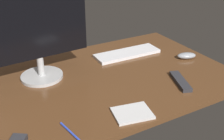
{
  "coord_description": "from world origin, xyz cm",
  "views": [
    {
      "loc": [
        -52.17,
        -111.71,
        69.88
      ],
      "look_at": [
        7.51,
        -4.95,
        8.0
      ],
      "focal_mm": 45.67,
      "sensor_mm": 36.0,
      "label": 1
    }
  ],
  "objects_px": {
    "monitor": "(36,29)",
    "notepad": "(132,113)",
    "computer_mouse": "(187,56)",
    "pen": "(71,132)",
    "keyboard": "(127,53)",
    "tv_remote": "(180,81)"
  },
  "relations": [
    {
      "from": "computer_mouse",
      "to": "tv_remote",
      "type": "relative_size",
      "value": 0.58
    },
    {
      "from": "computer_mouse",
      "to": "tv_remote",
      "type": "height_order",
      "value": "computer_mouse"
    },
    {
      "from": "computer_mouse",
      "to": "pen",
      "type": "height_order",
      "value": "computer_mouse"
    },
    {
      "from": "monitor",
      "to": "pen",
      "type": "relative_size",
      "value": 3.49
    },
    {
      "from": "monitor",
      "to": "pen",
      "type": "height_order",
      "value": "monitor"
    },
    {
      "from": "keyboard",
      "to": "pen",
      "type": "xyz_separation_m",
      "value": [
        -0.56,
        -0.51,
        -0.0
      ]
    },
    {
      "from": "monitor",
      "to": "computer_mouse",
      "type": "distance_m",
      "value": 0.85
    },
    {
      "from": "monitor",
      "to": "computer_mouse",
      "type": "xyz_separation_m",
      "value": [
        0.79,
        -0.18,
        -0.24
      ]
    },
    {
      "from": "keyboard",
      "to": "tv_remote",
      "type": "height_order",
      "value": "tv_remote"
    },
    {
      "from": "monitor",
      "to": "notepad",
      "type": "relative_size",
      "value": 3.29
    },
    {
      "from": "computer_mouse",
      "to": "notepad",
      "type": "relative_size",
      "value": 0.71
    },
    {
      "from": "keyboard",
      "to": "tv_remote",
      "type": "relative_size",
      "value": 2.09
    },
    {
      "from": "monitor",
      "to": "notepad",
      "type": "height_order",
      "value": "monitor"
    },
    {
      "from": "keyboard",
      "to": "pen",
      "type": "relative_size",
      "value": 2.71
    },
    {
      "from": "tv_remote",
      "to": "notepad",
      "type": "relative_size",
      "value": 1.23
    },
    {
      "from": "keyboard",
      "to": "notepad",
      "type": "height_order",
      "value": "keyboard"
    },
    {
      "from": "computer_mouse",
      "to": "tv_remote",
      "type": "xyz_separation_m",
      "value": [
        -0.22,
        -0.2,
        -0.01
      ]
    },
    {
      "from": "keyboard",
      "to": "notepad",
      "type": "distance_m",
      "value": 0.59
    },
    {
      "from": "tv_remote",
      "to": "notepad",
      "type": "bearing_deg",
      "value": 126.84
    },
    {
      "from": "tv_remote",
      "to": "notepad",
      "type": "distance_m",
      "value": 0.36
    },
    {
      "from": "keyboard",
      "to": "computer_mouse",
      "type": "xyz_separation_m",
      "value": [
        0.27,
        -0.21,
        0.01
      ]
    },
    {
      "from": "monitor",
      "to": "keyboard",
      "type": "relative_size",
      "value": 1.29
    }
  ]
}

